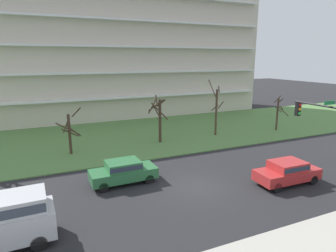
% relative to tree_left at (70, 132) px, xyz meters
% --- Properties ---
extents(ground, '(160.00, 160.00, 0.00)m').
position_rel_tree_left_xyz_m(ground, '(6.79, -10.06, -2.06)').
color(ground, '#232326').
extents(grass_lawn_strip, '(80.00, 16.00, 0.08)m').
position_rel_tree_left_xyz_m(grass_lawn_strip, '(6.79, 3.94, -2.02)').
color(grass_lawn_strip, '#547F42').
rests_on(grass_lawn_strip, ground).
extents(apartment_building, '(45.54, 11.67, 19.33)m').
position_rel_tree_left_xyz_m(apartment_building, '(6.79, 17.29, 7.61)').
color(apartment_building, beige).
rests_on(apartment_building, ground).
extents(tree_left, '(2.17, 2.17, 4.19)m').
position_rel_tree_left_xyz_m(tree_left, '(0.00, 0.00, 0.00)').
color(tree_left, '#423023').
rests_on(tree_left, ground).
extents(tree_center, '(2.01, 2.28, 4.77)m').
position_rel_tree_left_xyz_m(tree_center, '(8.38, 0.33, 0.58)').
color(tree_center, '#423023').
rests_on(tree_center, ground).
extents(tree_right, '(1.34, 1.38, 6.04)m').
position_rel_tree_left_xyz_m(tree_right, '(15.02, 0.44, 0.76)').
color(tree_right, '#4C3828').
rests_on(tree_right, ground).
extents(tree_far_right, '(1.72, 1.47, 4.06)m').
position_rel_tree_left_xyz_m(tree_far_right, '(22.76, -0.61, 0.09)').
color(tree_far_right, '#4C3828').
rests_on(tree_far_right, ground).
extents(sedan_green_near_left, '(4.43, 1.88, 1.57)m').
position_rel_tree_left_xyz_m(sedan_green_near_left, '(2.57, -7.56, -1.18)').
color(sedan_green_near_left, '#2D6B3D').
rests_on(sedan_green_near_left, ground).
extents(sedan_red_center_left, '(4.45, 1.92, 1.57)m').
position_rel_tree_left_xyz_m(sedan_red_center_left, '(12.53, -12.06, -1.18)').
color(sedan_red_center_left, '#B22828').
rests_on(sedan_red_center_left, ground).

